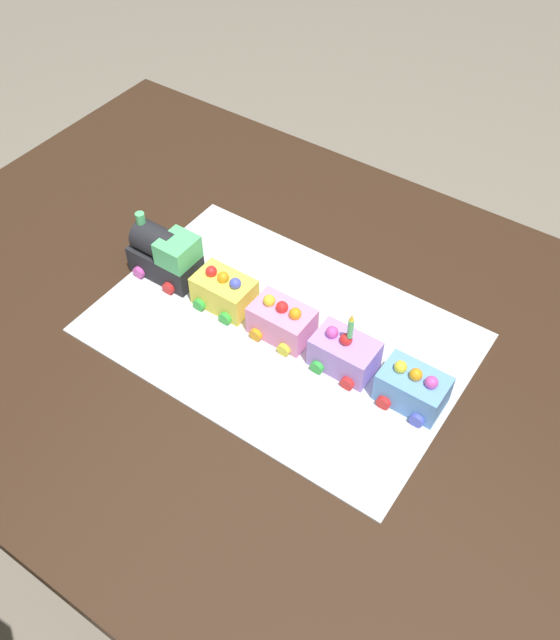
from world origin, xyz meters
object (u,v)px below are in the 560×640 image
object	(u,v)px
birthday_candle	(351,326)
cake_car_tanker_bubblegum	(282,321)
cake_car_gondola_lemon	(224,291)
cake_car_flatbed_sky_blue	(413,388)
dining_table	(258,364)
cake_locomotive	(165,254)
cake_car_caboose_lavender	(344,353)

from	to	relation	value
birthday_candle	cake_car_tanker_bubblegum	bearing A→B (deg)	180.00
cake_car_gondola_lemon	cake_car_flatbed_sky_blue	world-z (taller)	same
dining_table	cake_car_tanker_bubblegum	world-z (taller)	cake_car_tanker_bubblegum
dining_table	cake_locomotive	size ratio (longest dim) A/B	10.00
cake_car_tanker_bubblegum	birthday_candle	distance (m)	0.14
cake_car_gondola_lemon	cake_car_tanker_bubblegum	distance (m)	0.12
birthday_candle	cake_car_gondola_lemon	bearing A→B (deg)	180.00
cake_car_gondola_lemon	dining_table	bearing A→B (deg)	-5.15
cake_locomotive	cake_car_caboose_lavender	world-z (taller)	cake_locomotive
dining_table	cake_locomotive	world-z (taller)	cake_locomotive
cake_car_caboose_lavender	birthday_candle	distance (m)	0.07
birthday_candle	dining_table	bearing A→B (deg)	-177.86
cake_car_tanker_bubblegum	cake_car_caboose_lavender	bearing A→B (deg)	0.00
cake_car_gondola_lemon	cake_car_caboose_lavender	distance (m)	0.24
cake_car_gondola_lemon	cake_locomotive	bearing A→B (deg)	-180.00
cake_car_gondola_lemon	cake_car_caboose_lavender	size ratio (longest dim) A/B	1.00
cake_car_caboose_lavender	cake_car_tanker_bubblegum	bearing A→B (deg)	180.00
cake_car_flatbed_sky_blue	cake_car_tanker_bubblegum	bearing A→B (deg)	180.00
cake_car_tanker_bubblegum	birthday_candle	xyz separation A→B (m)	(0.12, -0.00, 0.07)
dining_table	cake_locomotive	xyz separation A→B (m)	(-0.20, 0.01, 0.16)
cake_locomotive	cake_car_caboose_lavender	distance (m)	0.36
cake_locomotive	cake_car_flatbed_sky_blue	world-z (taller)	cake_locomotive
dining_table	birthday_candle	distance (m)	0.27
cake_car_gondola_lemon	birthday_candle	distance (m)	0.25
cake_car_caboose_lavender	cake_car_flatbed_sky_blue	bearing A→B (deg)	0.00
cake_car_caboose_lavender	cake_car_flatbed_sky_blue	xyz separation A→B (m)	(0.12, 0.00, 0.00)
dining_table	cake_car_tanker_bubblegum	bearing A→B (deg)	7.67
cake_locomotive	cake_car_gondola_lemon	xyz separation A→B (m)	(0.13, 0.00, -0.02)
cake_locomotive	cake_car_flatbed_sky_blue	size ratio (longest dim) A/B	1.40
cake_car_flatbed_sky_blue	cake_car_gondola_lemon	bearing A→B (deg)	180.00
dining_table	cake_locomotive	bearing A→B (deg)	178.17
cake_car_caboose_lavender	cake_locomotive	bearing A→B (deg)	-180.00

